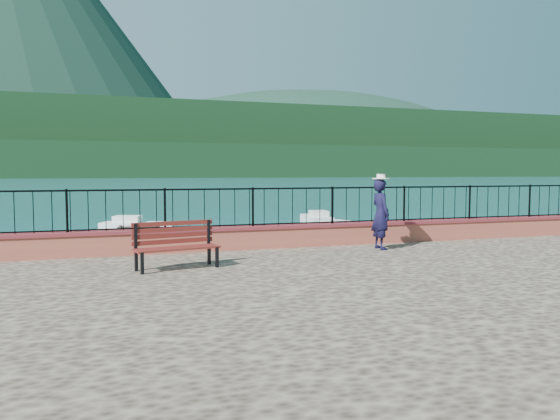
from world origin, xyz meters
TOP-DOWN VIEW (x-y plane):
  - ground at (0.00, 0.00)m, footprint 2000.00×2000.00m
  - parapet at (0.00, 3.70)m, footprint 28.00×0.46m
  - railing at (0.00, 3.70)m, footprint 27.00×0.05m
  - dock at (-2.00, 12.00)m, footprint 2.00×16.00m
  - far_forest at (0.00, 300.00)m, footprint 900.00×60.00m
  - foothills at (0.00, 360.00)m, footprint 900.00×120.00m
  - companion_hill at (220.00, 560.00)m, footprint 448.00×384.00m
  - park_bench at (-2.56, 1.42)m, footprint 1.78×0.87m
  - person at (2.72, 2.57)m, footprint 0.43×0.65m
  - hat at (2.72, 2.57)m, footprint 0.44×0.44m
  - boat_0 at (-3.93, 8.50)m, footprint 3.83×1.45m
  - boat_1 at (0.59, 10.55)m, footprint 3.42×3.14m
  - boat_2 at (7.57, 14.80)m, footprint 3.90×2.45m
  - boat_4 at (-1.85, 20.83)m, footprint 4.19×2.65m
  - boat_5 at (9.03, 21.78)m, footprint 1.74×3.58m

SIDE VIEW (x-z plane):
  - ground at x=0.00m, z-range 0.00..0.00m
  - companion_hill at x=220.00m, z-range -90.00..90.00m
  - dock at x=-2.00m, z-range 0.00..0.30m
  - boat_0 at x=-3.93m, z-range 0.00..0.80m
  - boat_1 at x=0.59m, z-range 0.00..0.80m
  - boat_2 at x=7.57m, z-range 0.00..0.80m
  - boat_4 at x=-1.85m, z-range 0.00..0.80m
  - boat_5 at x=9.03m, z-range 0.00..0.80m
  - park_bench at x=-2.56m, z-range 1.01..1.96m
  - parapet at x=0.00m, z-range 1.20..1.78m
  - person at x=2.72m, z-range 1.20..2.98m
  - railing at x=0.00m, z-range 1.78..2.73m
  - hat at x=2.72m, z-range 2.98..3.10m
  - far_forest at x=0.00m, z-range 0.00..18.00m
  - foothills at x=0.00m, z-range 0.00..44.00m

